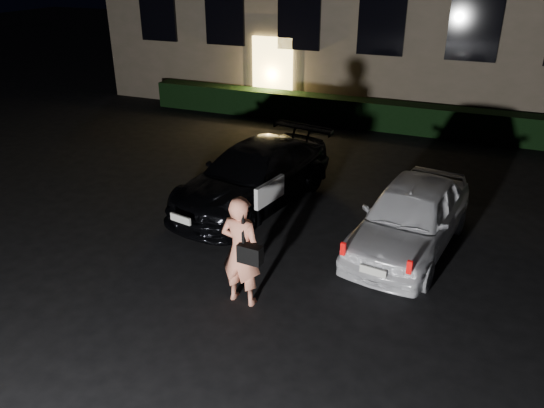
% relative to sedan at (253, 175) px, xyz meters
% --- Properties ---
extents(ground, '(80.00, 80.00, 0.00)m').
position_rel_sedan_xyz_m(ground, '(1.10, -4.03, -0.64)').
color(ground, black).
rests_on(ground, ground).
extents(hedge, '(15.00, 0.70, 0.85)m').
position_rel_sedan_xyz_m(hedge, '(1.10, 6.47, -0.22)').
color(hedge, black).
rests_on(hedge, ground).
extents(sedan, '(2.62, 4.68, 1.28)m').
position_rel_sedan_xyz_m(sedan, '(0.00, 0.00, 0.00)').
color(sedan, black).
rests_on(sedan, ground).
extents(hatch, '(2.04, 3.95, 1.28)m').
position_rel_sedan_xyz_m(hatch, '(3.42, -0.70, 0.00)').
color(hatch, white).
rests_on(hatch, ground).
extents(man, '(0.74, 0.47, 1.79)m').
position_rel_sedan_xyz_m(man, '(1.32, -3.38, 0.26)').
color(man, '#EF8C6B').
rests_on(man, ground).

